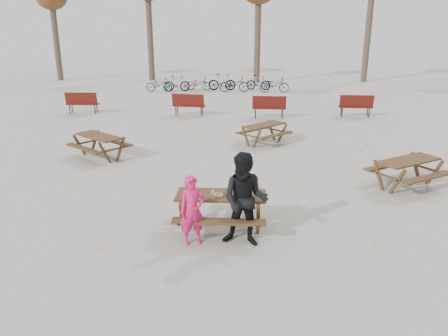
# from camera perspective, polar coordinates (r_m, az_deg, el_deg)

# --- Properties ---
(ground) EXTENTS (80.00, 80.00, 0.00)m
(ground) POSITION_cam_1_polar(r_m,az_deg,el_deg) (9.07, -0.38, -7.99)
(ground) COLOR gray
(ground) RESTS_ON ground
(main_picnic_table) EXTENTS (1.80, 1.45, 0.78)m
(main_picnic_table) POSITION_cam_1_polar(r_m,az_deg,el_deg) (8.83, -0.39, -4.57)
(main_picnic_table) COLOR #372114
(main_picnic_table) RESTS_ON ground
(food_tray) EXTENTS (0.18, 0.11, 0.03)m
(food_tray) POSITION_cam_1_polar(r_m,az_deg,el_deg) (8.66, -0.74, -3.56)
(food_tray) COLOR white
(food_tray) RESTS_ON main_picnic_table
(bread_roll) EXTENTS (0.14, 0.06, 0.05)m
(bread_roll) POSITION_cam_1_polar(r_m,az_deg,el_deg) (8.65, -0.74, -3.30)
(bread_roll) COLOR tan
(bread_roll) RESTS_ON food_tray
(soda_bottle) EXTENTS (0.07, 0.07, 0.17)m
(soda_bottle) POSITION_cam_1_polar(r_m,az_deg,el_deg) (8.54, -1.48, -3.50)
(soda_bottle) COLOR silver
(soda_bottle) RESTS_ON main_picnic_table
(child) EXTENTS (0.58, 0.49, 1.36)m
(child) POSITION_cam_1_polar(r_m,az_deg,el_deg) (8.26, -4.15, -5.56)
(child) COLOR #D61A5E
(child) RESTS_ON ground
(adult) EXTENTS (0.99, 0.83, 1.81)m
(adult) POSITION_cam_1_polar(r_m,az_deg,el_deg) (8.13, 2.78, -4.20)
(adult) COLOR black
(adult) RESTS_ON ground
(picnic_table_east) EXTENTS (2.20, 2.10, 0.74)m
(picnic_table_east) POSITION_cam_1_polar(r_m,az_deg,el_deg) (12.18, 22.79, -0.65)
(picnic_table_east) COLOR #372114
(picnic_table_east) RESTS_ON ground
(picnic_table_north) EXTENTS (2.16, 2.10, 0.73)m
(picnic_table_north) POSITION_cam_1_polar(r_m,az_deg,el_deg) (14.29, -15.95, 2.70)
(picnic_table_north) COLOR #372114
(picnic_table_north) RESTS_ON ground
(picnic_table_far) EXTENTS (2.05, 2.06, 0.69)m
(picnic_table_far) POSITION_cam_1_polar(r_m,az_deg,el_deg) (15.50, 5.29, 4.45)
(picnic_table_far) COLOR #372114
(picnic_table_far) RESTS_ON ground
(park_bench_row) EXTENTS (14.29, 1.07, 1.03)m
(park_bench_row) POSITION_cam_1_polar(r_m,az_deg,el_deg) (20.29, -0.20, 8.25)
(park_bench_row) COLOR #5B1612
(park_bench_row) RESTS_ON ground
(bicycle_row) EXTENTS (9.00, 1.85, 1.05)m
(bicycle_row) POSITION_cam_1_polar(r_m,az_deg,el_deg) (28.18, -0.47, 10.95)
(bicycle_row) COLOR black
(bicycle_row) RESTS_ON ground
(fallen_leaves) EXTENTS (11.00, 11.00, 0.01)m
(fallen_leaves) POSITION_cam_1_polar(r_m,az_deg,el_deg) (11.35, 2.97, -2.48)
(fallen_leaves) COLOR #B09C2A
(fallen_leaves) RESTS_ON ground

